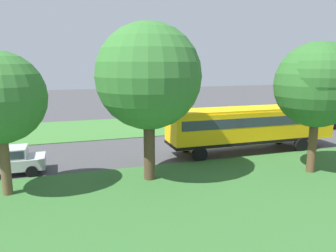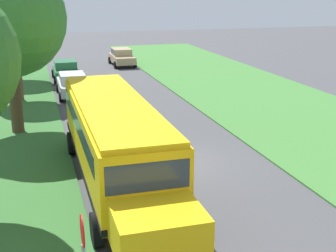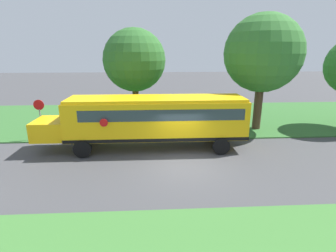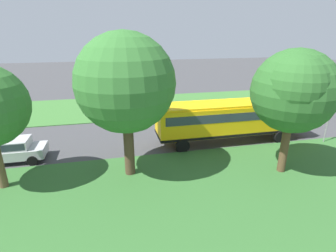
{
  "view_description": "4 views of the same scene",
  "coord_description": "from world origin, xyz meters",
  "px_view_note": "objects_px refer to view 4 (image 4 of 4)",
  "views": [
    {
      "loc": [
        -22.63,
        10.57,
        6.25
      ],
      "look_at": [
        -0.81,
        3.49,
        1.85
      ],
      "focal_mm": 35.0,
      "sensor_mm": 36.0,
      "label": 1
    },
    {
      "loc": [
        -5.29,
        -17.38,
        7.04
      ],
      "look_at": [
        -0.23,
        -0.08,
        1.67
      ],
      "focal_mm": 50.0,
      "sensor_mm": 36.0,
      "label": 2
    },
    {
      "loc": [
        12.55,
        -1.52,
        5.83
      ],
      "look_at": [
        -1.46,
        -0.72,
        1.75
      ],
      "focal_mm": 28.0,
      "sensor_mm": 36.0,
      "label": 3
    },
    {
      "loc": [
        -20.47,
        7.06,
        8.26
      ],
      "look_at": [
        -1.25,
        2.84,
        1.11
      ],
      "focal_mm": 28.0,
      "sensor_mm": 36.0,
      "label": 4
    }
  ],
  "objects_px": {
    "oak_tree_beside_bus": "(294,90)",
    "pickup_truck": "(304,103)",
    "stop_sign": "(328,122)",
    "school_bus": "(228,118)",
    "oak_tree_roadside_mid": "(124,81)",
    "car_silver_nearest": "(11,149)"
  },
  "relations": [
    {
      "from": "oak_tree_beside_bus",
      "to": "pickup_truck",
      "type": "bearing_deg",
      "value": -42.82
    },
    {
      "from": "oak_tree_beside_bus",
      "to": "stop_sign",
      "type": "bearing_deg",
      "value": -60.49
    },
    {
      "from": "school_bus",
      "to": "oak_tree_roadside_mid",
      "type": "height_order",
      "value": "oak_tree_roadside_mid"
    },
    {
      "from": "stop_sign",
      "to": "pickup_truck",
      "type": "bearing_deg",
      "value": -27.67
    },
    {
      "from": "oak_tree_roadside_mid",
      "to": "school_bus",
      "type": "bearing_deg",
      "value": -66.32
    },
    {
      "from": "school_bus",
      "to": "stop_sign",
      "type": "distance_m",
      "value": 7.59
    },
    {
      "from": "school_bus",
      "to": "oak_tree_roadside_mid",
      "type": "relative_size",
      "value": 1.49
    },
    {
      "from": "oak_tree_beside_bus",
      "to": "stop_sign",
      "type": "relative_size",
      "value": 2.72
    },
    {
      "from": "car_silver_nearest",
      "to": "oak_tree_beside_bus",
      "type": "bearing_deg",
      "value": -107.65
    },
    {
      "from": "school_bus",
      "to": "stop_sign",
      "type": "relative_size",
      "value": 4.53
    },
    {
      "from": "school_bus",
      "to": "stop_sign",
      "type": "xyz_separation_m",
      "value": [
        -1.93,
        -7.34,
        -0.19
      ]
    },
    {
      "from": "school_bus",
      "to": "car_silver_nearest",
      "type": "height_order",
      "value": "school_bus"
    },
    {
      "from": "oak_tree_roadside_mid",
      "to": "car_silver_nearest",
      "type": "bearing_deg",
      "value": 66.03
    },
    {
      "from": "oak_tree_beside_bus",
      "to": "stop_sign",
      "type": "height_order",
      "value": "oak_tree_beside_bus"
    },
    {
      "from": "oak_tree_beside_bus",
      "to": "stop_sign",
      "type": "distance_m",
      "value": 7.89
    },
    {
      "from": "school_bus",
      "to": "pickup_truck",
      "type": "xyz_separation_m",
      "value": [
        5.37,
        -11.17,
        -0.85
      ]
    },
    {
      "from": "car_silver_nearest",
      "to": "pickup_truck",
      "type": "height_order",
      "value": "pickup_truck"
    },
    {
      "from": "school_bus",
      "to": "car_silver_nearest",
      "type": "bearing_deg",
      "value": 90.5
    },
    {
      "from": "oak_tree_roadside_mid",
      "to": "stop_sign",
      "type": "relative_size",
      "value": 3.05
    },
    {
      "from": "oak_tree_roadside_mid",
      "to": "stop_sign",
      "type": "distance_m",
      "value": 15.87
    },
    {
      "from": "pickup_truck",
      "to": "oak_tree_roadside_mid",
      "type": "xyz_separation_m",
      "value": [
        -8.85,
        19.11,
        4.66
      ]
    },
    {
      "from": "pickup_truck",
      "to": "oak_tree_beside_bus",
      "type": "bearing_deg",
      "value": 137.18
    }
  ]
}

